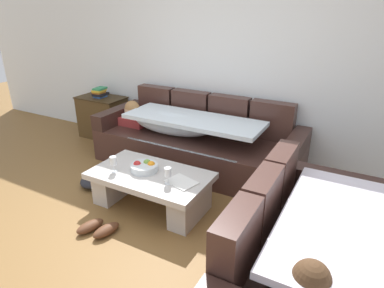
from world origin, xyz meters
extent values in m
plane|color=brown|center=(0.00, 0.00, 0.00)|extent=(14.00, 14.00, 0.00)
cube|color=white|center=(0.00, 2.15, 1.35)|extent=(9.00, 0.10, 2.70)
cube|color=#432822|center=(-0.06, 1.60, 0.21)|extent=(2.59, 0.92, 0.42)
cube|color=#432822|center=(-0.90, 1.98, 0.65)|extent=(0.52, 0.16, 0.46)
cube|color=#432822|center=(-0.34, 1.98, 0.65)|extent=(0.52, 0.16, 0.46)
cube|color=#432822|center=(0.22, 1.98, 0.65)|extent=(0.52, 0.16, 0.46)
cube|color=#432822|center=(0.78, 1.98, 0.65)|extent=(0.52, 0.16, 0.46)
cube|color=#35201B|center=(-1.27, 1.60, 0.52)|extent=(0.18, 0.92, 0.20)
cube|color=#35201B|center=(1.15, 1.60, 0.52)|extent=(0.18, 0.92, 0.20)
cube|color=#B23838|center=(-1.00, 1.59, 0.47)|extent=(0.36, 0.28, 0.11)
sphere|color=tan|center=(-1.00, 1.55, 0.64)|extent=(0.21, 0.21, 0.21)
sphere|color=#9E7042|center=(-1.00, 1.55, 0.67)|extent=(0.20, 0.20, 0.20)
ellipsoid|color=silver|center=(-0.38, 1.55, 0.56)|extent=(1.10, 0.44, 0.28)
cube|color=silver|center=(-0.06, 1.53, 0.66)|extent=(1.70, 0.60, 0.05)
cube|color=silver|center=(-0.06, 1.16, 0.23)|extent=(1.44, 0.04, 0.38)
cube|color=#432822|center=(1.61, 0.16, 0.21)|extent=(0.92, 1.82, 0.42)
cube|color=#432822|center=(1.23, -0.32, 0.65)|extent=(0.16, 0.46, 0.46)
cube|color=#432822|center=(1.23, 0.16, 0.65)|extent=(0.16, 0.46, 0.46)
cube|color=#432822|center=(1.23, 0.65, 0.65)|extent=(0.16, 0.46, 0.46)
cube|color=#35201B|center=(1.61, 0.98, 0.52)|extent=(0.92, 0.18, 0.20)
sphere|color=tan|center=(1.66, -0.39, 0.64)|extent=(0.21, 0.21, 0.21)
sphere|color=#4C331E|center=(1.66, -0.39, 0.67)|extent=(0.20, 0.20, 0.20)
ellipsoid|color=silver|center=(1.66, 0.23, 0.56)|extent=(0.44, 0.90, 0.28)
cube|color=silver|center=(1.68, 0.16, 0.66)|extent=(0.60, 1.34, 0.05)
cube|color=beige|center=(-0.03, 0.59, 0.35)|extent=(1.20, 0.68, 0.06)
cube|color=beige|center=(-0.49, 0.59, 0.16)|extent=(0.20, 0.54, 0.32)
cube|color=beige|center=(0.43, 0.59, 0.16)|extent=(0.20, 0.54, 0.32)
cylinder|color=silver|center=(-0.12, 0.61, 0.42)|extent=(0.28, 0.28, 0.07)
sphere|color=olive|center=(-0.12, 0.66, 0.44)|extent=(0.08, 0.08, 0.08)
sphere|color=red|center=(-0.19, 0.59, 0.44)|extent=(0.08, 0.08, 0.08)
sphere|color=orange|center=(-0.06, 0.65, 0.44)|extent=(0.08, 0.08, 0.08)
cylinder|color=silver|center=(-0.37, 0.44, 0.38)|extent=(0.06, 0.06, 0.01)
cylinder|color=silver|center=(-0.37, 0.44, 0.42)|extent=(0.01, 0.01, 0.07)
cylinder|color=silver|center=(-0.37, 0.44, 0.50)|extent=(0.07, 0.07, 0.08)
cylinder|color=silver|center=(0.24, 0.50, 0.38)|extent=(0.06, 0.06, 0.01)
cylinder|color=silver|center=(0.24, 0.50, 0.42)|extent=(0.01, 0.01, 0.07)
cylinder|color=silver|center=(0.24, 0.50, 0.50)|extent=(0.07, 0.07, 0.08)
cube|color=white|center=(0.34, 0.58, 0.39)|extent=(0.33, 0.28, 0.01)
cube|color=#4C371B|center=(-1.83, 1.85, 0.31)|extent=(0.70, 0.42, 0.62)
cube|color=#352613|center=(-1.83, 1.85, 0.63)|extent=(0.72, 0.44, 0.02)
cube|color=#2D569E|center=(-1.83, 1.84, 0.65)|extent=(0.14, 0.17, 0.03)
cube|color=black|center=(-1.84, 1.86, 0.68)|extent=(0.19, 0.24, 0.03)
cube|color=#B76623|center=(-1.85, 1.85, 0.71)|extent=(0.13, 0.17, 0.03)
cube|color=gold|center=(-1.84, 1.84, 0.74)|extent=(0.17, 0.21, 0.03)
cube|color=#338C59|center=(-1.84, 1.85, 0.77)|extent=(0.16, 0.21, 0.03)
ellipsoid|color=#59331E|center=(-0.29, -0.03, 0.04)|extent=(0.19, 0.29, 0.09)
ellipsoid|color=#59331E|center=(-0.12, 0.00, 0.04)|extent=(0.18, 0.29, 0.09)
ellipsoid|color=#232328|center=(-0.87, 0.64, 0.06)|extent=(0.41, 0.47, 0.12)
camera|label=1|loc=(1.75, -1.79, 1.94)|focal=30.99mm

